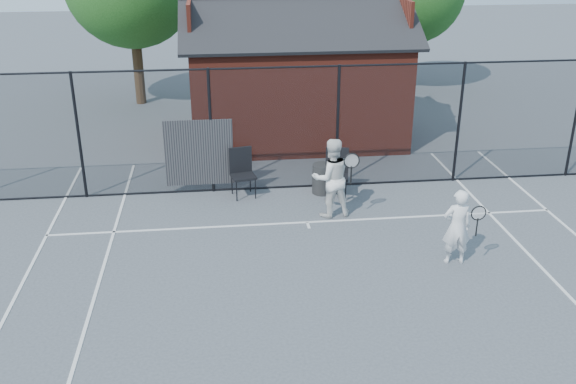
{
  "coord_description": "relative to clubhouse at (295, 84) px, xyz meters",
  "views": [
    {
      "loc": [
        -1.87,
        -9.42,
        6.04
      ],
      "look_at": [
        -0.52,
        2.15,
        1.1
      ],
      "focal_mm": 40.0,
      "sensor_mm": 36.0,
      "label": 1
    }
  ],
  "objects": [
    {
      "name": "clubhouse",
      "position": [
        0.0,
        0.0,
        0.0
      ],
      "size": [
        6.5,
        4.36,
        4.19
      ],
      "color": "maroon",
      "rests_on": "ground"
    },
    {
      "name": "chair_left",
      "position": [
        -1.79,
        -4.4,
        -1.04
      ],
      "size": [
        0.65,
        0.66,
        1.13
      ],
      "primitive_type": "cube",
      "rotation": [
        0.0,
        0.0,
        0.21
      ],
      "color": "black",
      "rests_on": "ground"
    },
    {
      "name": "ground",
      "position": [
        -0.5,
        -9.0,
        -1.61
      ],
      "size": [
        80.0,
        80.0,
        0.0
      ],
      "primitive_type": "plane",
      "color": "#43494C",
      "rests_on": "ground"
    },
    {
      "name": "fence",
      "position": [
        -0.8,
        -4.0,
        -0.16
      ],
      "size": [
        22.04,
        3.0,
        3.0
      ],
      "color": "black",
      "rests_on": "ground"
    },
    {
      "name": "waste_bin",
      "position": [
        0.1,
        -4.4,
        -1.25
      ],
      "size": [
        0.58,
        0.58,
        0.72
      ],
      "primitive_type": "cylinder",
      "rotation": [
        0.0,
        0.0,
        -0.19
      ],
      "color": "#252525",
      "rests_on": "ground"
    },
    {
      "name": "player_back",
      "position": [
        0.06,
        -5.68,
        -0.72
      ],
      "size": [
        1.0,
        0.78,
        1.78
      ],
      "color": "white",
      "rests_on": "ground"
    },
    {
      "name": "chair_right",
      "position": [
        0.38,
        -4.68,
        -1.04
      ],
      "size": [
        0.64,
        0.66,
        1.12
      ],
      "primitive_type": "cube",
      "rotation": [
        0.0,
        0.0,
        -0.21
      ],
      "color": "black",
      "rests_on": "ground"
    },
    {
      "name": "court_lines",
      "position": [
        -0.5,
        -10.32,
        -1.6
      ],
      "size": [
        11.02,
        18.0,
        0.01
      ],
      "color": "silver",
      "rests_on": "ground"
    },
    {
      "name": "player_front",
      "position": [
        2.03,
        -8.07,
        -0.85
      ],
      "size": [
        0.68,
        0.51,
        1.5
      ],
      "color": "white",
      "rests_on": "ground"
    }
  ]
}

